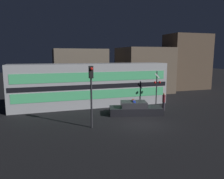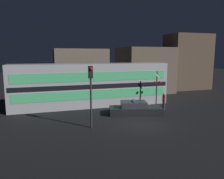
% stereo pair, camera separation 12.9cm
% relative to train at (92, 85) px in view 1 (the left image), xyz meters
% --- Properties ---
extents(ground_plane, '(120.00, 120.00, 0.00)m').
position_rel_train_xyz_m(ground_plane, '(2.47, -7.30, -2.29)').
color(ground_plane, black).
extents(train, '(16.69, 2.85, 4.58)m').
position_rel_train_xyz_m(train, '(0.00, 0.00, 0.00)').
color(train, '#B7BABF').
rests_on(train, ground_plane).
extents(police_car, '(5.13, 2.95, 1.33)m').
position_rel_train_xyz_m(police_car, '(3.09, -4.63, -1.80)').
color(police_car, black).
rests_on(police_car, ground_plane).
extents(pedestrian, '(0.30, 0.30, 1.78)m').
position_rel_train_xyz_m(pedestrian, '(6.37, -4.22, -1.38)').
color(pedestrian, '#2D2833').
rests_on(pedestrian, ground_plane).
extents(crossing_signal_near, '(0.80, 0.31, 3.81)m').
position_rel_train_xyz_m(crossing_signal_near, '(6.33, -2.80, -0.06)').
color(crossing_signal_near, '#2D2D33').
rests_on(crossing_signal_near, ground_plane).
extents(traffic_light_corner, '(0.30, 0.46, 4.69)m').
position_rel_train_xyz_m(traffic_light_corner, '(-1.60, -7.14, 0.94)').
color(traffic_light_corner, '#2D2D33').
rests_on(traffic_light_corner, ground_plane).
extents(building_left, '(7.34, 4.87, 6.31)m').
position_rel_train_xyz_m(building_left, '(0.18, 8.43, 0.86)').
color(building_left, '#726656').
rests_on(building_left, ground_plane).
extents(building_center, '(7.01, 6.89, 6.54)m').
position_rel_train_xyz_m(building_center, '(9.63, 7.12, 0.98)').
color(building_center, brown).
rests_on(building_center, ground_plane).
extents(building_right, '(6.72, 4.37, 8.74)m').
position_rel_train_xyz_m(building_right, '(17.47, 7.50, 2.08)').
color(building_right, brown).
rests_on(building_right, ground_plane).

